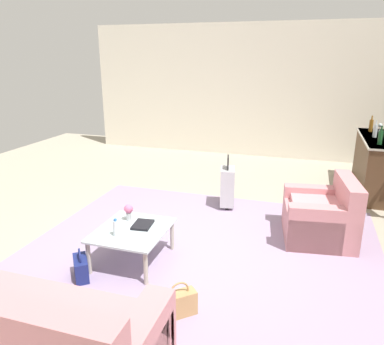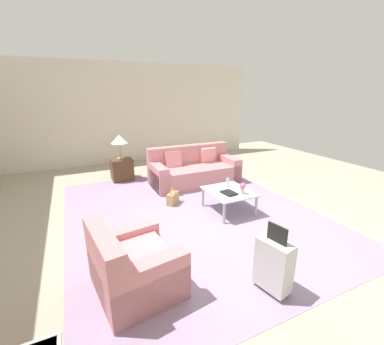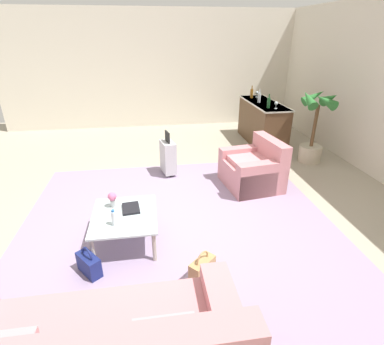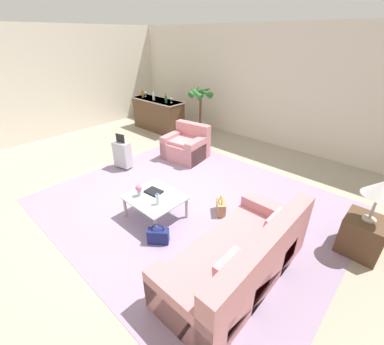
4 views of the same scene
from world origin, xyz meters
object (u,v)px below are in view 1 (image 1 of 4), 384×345
object	(u,v)px
bar_console	(378,165)
suitcase_silver	(227,186)
couch	(13,342)
flower_vase	(129,211)
water_bottle	(116,228)
handbag_navy	(81,268)
wine_bottle_clear	(375,131)
wine_bottle_green	(380,137)
armchair	(324,218)
wine_glass_leftmost	(380,126)
handbag_tan	(179,303)
coffee_table	(132,233)
coffee_table_book	(143,225)
wine_bottle_amber	(371,125)

from	to	relation	value
bar_console	suitcase_silver	size ratio (longest dim) A/B	2.20
couch	flower_vase	world-z (taller)	couch
water_bottle	handbag_navy	bearing A→B (deg)	-42.78
wine_bottle_clear	flower_vase	bearing A→B (deg)	-43.48
couch	suitcase_silver	distance (m)	3.88
water_bottle	wine_bottle_green	size ratio (longest dim) A/B	0.68
suitcase_silver	couch	bearing A→B (deg)	-11.88
handbag_navy	flower_vase	bearing A→B (deg)	162.06
water_bottle	wine_bottle_clear	world-z (taller)	wine_bottle_clear
armchair	couch	bearing A→B (deg)	-36.08
wine_bottle_green	couch	bearing A→B (deg)	-32.98
bar_console	wine_bottle_green	xyz separation A→B (m)	(0.56, -0.12, 0.60)
wine_glass_leftmost	suitcase_silver	size ratio (longest dim) A/B	0.18
wine_glass_leftmost	handbag_tan	bearing A→B (deg)	-25.01
coffee_table	wine_bottle_clear	xyz separation A→B (m)	(-3.52, 2.98, 0.75)
wine_glass_leftmost	suitcase_silver	xyz separation A→B (m)	(2.14, -2.44, -0.74)
coffee_table_book	wine_bottle_amber	bearing A→B (deg)	137.43
water_bottle	wine_bottle_clear	distance (m)	4.86
wine_bottle_amber	handbag_navy	xyz separation A→B (m)	(4.57, -3.36, -0.98)
wine_bottle_green	handbag_tan	world-z (taller)	wine_bottle_green
armchair	bar_console	xyz separation A→B (m)	(-2.19, 0.93, 0.22)
flower_vase	water_bottle	bearing A→B (deg)	6.79
flower_vase	wine_glass_leftmost	world-z (taller)	wine_glass_leftmost
suitcase_silver	handbag_tan	bearing A→B (deg)	3.24
armchair	handbag_navy	world-z (taller)	armchair
couch	wine_bottle_clear	world-z (taller)	wine_bottle_clear
couch	armchair	xyz separation A→B (m)	(-3.11, 2.27, -0.01)
coffee_table_book	wine_bottle_green	world-z (taller)	wine_bottle_green
coffee_table_book	bar_console	world-z (taller)	bar_console
water_bottle	handbag_tan	xyz separation A→B (m)	(0.56, 0.96, -0.38)
flower_vase	couch	bearing A→B (deg)	1.42
bar_console	suitcase_silver	xyz separation A→B (m)	(1.50, -2.40, -0.15)
water_bottle	suitcase_silver	xyz separation A→B (m)	(-2.20, 0.80, -0.15)
suitcase_silver	handbag_tan	distance (m)	2.78
coffee_table_book	wine_glass_leftmost	xyz separation A→B (m)	(-4.02, 3.06, 0.67)
wine_bottle_amber	wine_bottle_clear	size ratio (longest dim) A/B	1.00
coffee_table_book	wine_bottle_green	distance (m)	4.10
water_bottle	coffee_table_book	size ratio (longest dim) A/B	0.72
couch	handbag_navy	bearing A→B (deg)	-167.51
water_bottle	suitcase_silver	distance (m)	2.35
wine_bottle_amber	wine_bottle_green	xyz separation A→B (m)	(1.12, 0.00, 0.00)
wine_bottle_green	handbag_tan	xyz separation A→B (m)	(3.70, -2.12, -0.98)
wine_glass_leftmost	wine_bottle_green	size ratio (longest dim) A/B	0.51
handbag_tan	wine_glass_leftmost	bearing A→B (deg)	154.99
flower_vase	wine_glass_leftmost	distance (m)	5.15
handbag_tan	handbag_navy	distance (m)	1.27
coffee_table_book	flower_vase	world-z (taller)	flower_vase
coffee_table_book	suitcase_silver	size ratio (longest dim) A/B	0.33
coffee_table	flower_vase	xyz separation A→B (m)	(-0.22, -0.15, 0.17)
flower_vase	coffee_table	bearing A→B (deg)	34.29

